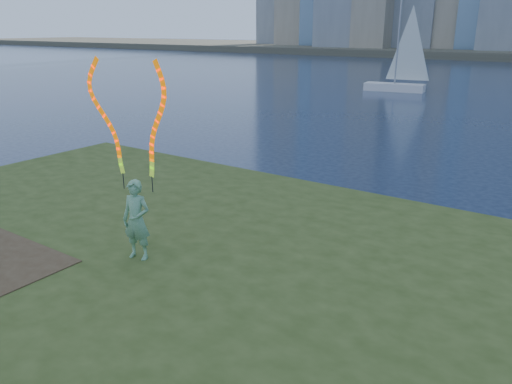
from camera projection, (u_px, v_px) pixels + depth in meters
The scene contains 4 objects.
ground at pixel (174, 274), 10.33m from camera, with size 320.00×320.00×0.00m, color #18243D.
grassy_knoll at pixel (78, 308), 8.44m from camera, with size 20.00×18.00×0.80m.
woman_with_ribbons at pixel (135, 183), 8.81m from camera, with size 1.94×0.60×3.89m.
sailboat at pixel (399, 75), 39.12m from camera, with size 4.93×2.10×7.40m.
Camera 1 is at (6.68, -6.66, 4.86)m, focal length 35.00 mm.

